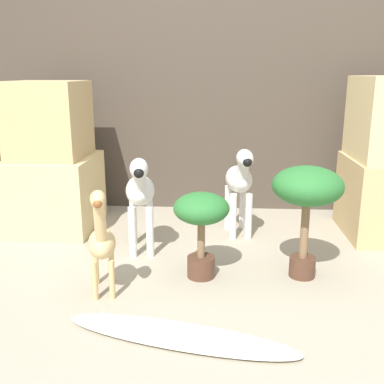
{
  "coord_description": "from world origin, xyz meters",
  "views": [
    {
      "loc": [
        0.01,
        -2.05,
        1.13
      ],
      "look_at": [
        -0.17,
        0.85,
        0.35
      ],
      "focal_mm": 42.0,
      "sensor_mm": 36.0,
      "label": 1
    }
  ],
  "objects_px": {
    "zebra_left": "(140,193)",
    "giraffe_figurine": "(101,239)",
    "potted_palm_back": "(307,193)",
    "surfboard": "(177,335)",
    "zebra_right": "(240,181)",
    "potted_palm_front": "(201,218)"
  },
  "relations": [
    {
      "from": "potted_palm_front",
      "to": "potted_palm_back",
      "type": "height_order",
      "value": "potted_palm_back"
    },
    {
      "from": "zebra_left",
      "to": "giraffe_figurine",
      "type": "height_order",
      "value": "zebra_left"
    },
    {
      "from": "zebra_left",
      "to": "potted_palm_back",
      "type": "relative_size",
      "value": 1.01
    },
    {
      "from": "zebra_right",
      "to": "surfboard",
      "type": "bearing_deg",
      "value": -103.42
    },
    {
      "from": "zebra_right",
      "to": "potted_palm_back",
      "type": "relative_size",
      "value": 1.01
    },
    {
      "from": "potted_palm_back",
      "to": "surfboard",
      "type": "relative_size",
      "value": 0.59
    },
    {
      "from": "surfboard",
      "to": "zebra_left",
      "type": "bearing_deg",
      "value": 108.57
    },
    {
      "from": "potted_palm_front",
      "to": "surfboard",
      "type": "relative_size",
      "value": 0.45
    },
    {
      "from": "potted_palm_back",
      "to": "surfboard",
      "type": "distance_m",
      "value": 1.05
    },
    {
      "from": "zebra_left",
      "to": "surfboard",
      "type": "relative_size",
      "value": 0.6
    },
    {
      "from": "zebra_left",
      "to": "surfboard",
      "type": "distance_m",
      "value": 1.08
    },
    {
      "from": "zebra_right",
      "to": "potted_palm_back",
      "type": "xyz_separation_m",
      "value": [
        0.34,
        -0.65,
        0.09
      ]
    },
    {
      "from": "zebra_right",
      "to": "giraffe_figurine",
      "type": "distance_m",
      "value": 1.19
    },
    {
      "from": "zebra_right",
      "to": "zebra_left",
      "type": "bearing_deg",
      "value": -150.75
    },
    {
      "from": "giraffe_figurine",
      "to": "surfboard",
      "type": "relative_size",
      "value": 0.56
    },
    {
      "from": "zebra_right",
      "to": "potted_palm_back",
      "type": "distance_m",
      "value": 0.74
    },
    {
      "from": "zebra_left",
      "to": "potted_palm_back",
      "type": "xyz_separation_m",
      "value": [
        0.97,
        -0.29,
        0.09
      ]
    },
    {
      "from": "giraffe_figurine",
      "to": "potted_palm_front",
      "type": "height_order",
      "value": "giraffe_figurine"
    },
    {
      "from": "zebra_right",
      "to": "potted_palm_front",
      "type": "height_order",
      "value": "zebra_right"
    },
    {
      "from": "giraffe_figurine",
      "to": "potted_palm_back",
      "type": "bearing_deg",
      "value": 14.78
    },
    {
      "from": "zebra_right",
      "to": "giraffe_figurine",
      "type": "height_order",
      "value": "zebra_right"
    },
    {
      "from": "giraffe_figurine",
      "to": "potted_palm_front",
      "type": "relative_size",
      "value": 1.23
    }
  ]
}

